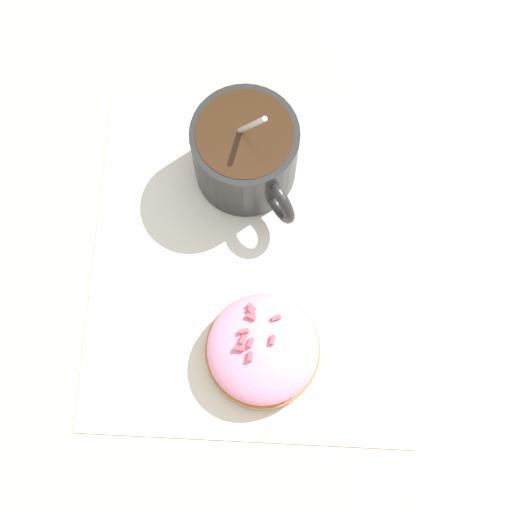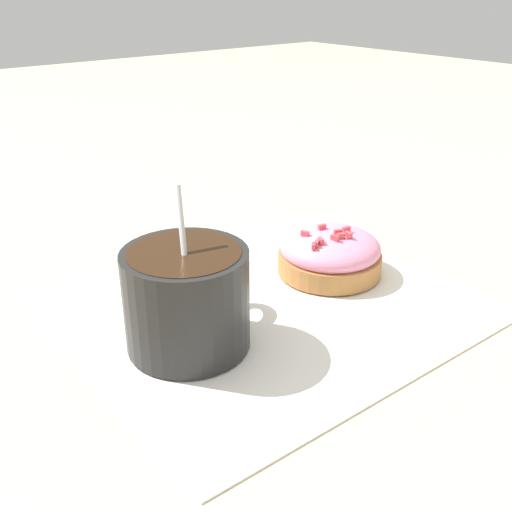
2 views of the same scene
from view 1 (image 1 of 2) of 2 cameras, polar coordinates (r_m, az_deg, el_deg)
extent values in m
plane|color=#C6B793|center=(0.60, -0.23, -0.22)|extent=(3.00, 3.00, 0.00)
cube|color=white|center=(0.60, -0.23, -0.18)|extent=(0.31, 0.28, 0.00)
cylinder|color=black|center=(0.59, -0.87, 8.26)|extent=(0.09, 0.09, 0.07)
cylinder|color=#331E0F|center=(0.57, -0.91, 9.50)|extent=(0.08, 0.08, 0.01)
torus|color=black|center=(0.58, 1.75, 4.50)|extent=(0.04, 0.03, 0.04)
ellipsoid|color=silver|center=(0.61, 1.17, 6.21)|extent=(0.03, 0.03, 0.01)
cylinder|color=silver|center=(0.57, -1.75, 9.77)|extent=(0.03, 0.05, 0.10)
cylinder|color=#B2753D|center=(0.57, 0.54, -7.65)|extent=(0.09, 0.09, 0.02)
ellipsoid|color=pink|center=(0.56, 0.55, -7.44)|extent=(0.09, 0.09, 0.03)
cube|color=#EA4C56|center=(0.55, -0.41, -4.45)|extent=(0.01, 0.01, 0.00)
cube|color=#EA4C56|center=(0.54, 1.33, -6.72)|extent=(0.01, 0.00, 0.00)
cube|color=#EA4C56|center=(0.54, -0.03, -8.05)|extent=(0.01, 0.00, 0.00)
cube|color=#EA4C56|center=(0.55, -0.38, -4.90)|extent=(0.01, 0.01, 0.00)
cube|color=#EA4C56|center=(0.55, 1.63, -4.97)|extent=(0.01, 0.01, 0.00)
cube|color=#EA4C56|center=(0.54, -1.06, -6.68)|extent=(0.01, 0.01, 0.00)
cube|color=#EA4C56|center=(0.54, -0.35, -6.94)|extent=(0.01, 0.01, 0.00)
cube|color=#EA4C56|center=(0.54, -0.96, -6.03)|extent=(0.00, 0.01, 0.00)
cube|color=#EA4C56|center=(0.55, -0.37, -4.11)|extent=(0.01, 0.01, 0.00)
cube|color=#EA4C56|center=(0.54, -1.29, -7.42)|extent=(0.00, 0.01, 0.00)
camera|label=2|loc=(0.64, -35.14, 31.27)|focal=42.00mm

